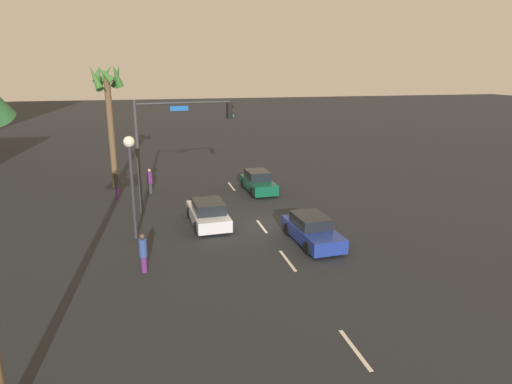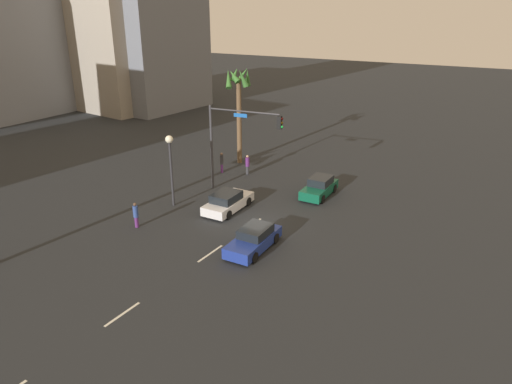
# 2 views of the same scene
# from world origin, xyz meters

# --- Properties ---
(ground_plane) EXTENTS (220.00, 220.00, 0.00)m
(ground_plane) POSITION_xyz_m (0.00, 0.00, 0.00)
(ground_plane) COLOR #232628
(lane_stripe_1) EXTENTS (2.19, 0.14, 0.01)m
(lane_stripe_1) POSITION_xyz_m (-11.85, 0.00, 0.01)
(lane_stripe_1) COLOR silver
(lane_stripe_1) RESTS_ON ground_plane
(lane_stripe_2) EXTENTS (2.36, 0.14, 0.01)m
(lane_stripe_2) POSITION_xyz_m (-4.90, 0.00, 0.01)
(lane_stripe_2) COLOR silver
(lane_stripe_2) RESTS_ON ground_plane
(lane_stripe_3) EXTENTS (2.14, 0.14, 0.01)m
(lane_stripe_3) POSITION_xyz_m (-0.17, 0.00, 0.01)
(lane_stripe_3) COLOR silver
(lane_stripe_3) RESTS_ON ground_plane
(lane_stripe_4) EXTENTS (2.52, 0.14, 0.01)m
(lane_stripe_4) POSITION_xyz_m (8.87, 0.00, 0.01)
(lane_stripe_4) COLOR silver
(lane_stripe_4) RESTS_ON ground_plane
(car_0) EXTENTS (4.19, 1.93, 1.46)m
(car_0) POSITION_xyz_m (7.11, -1.62, 0.67)
(car_0) COLOR #0F5138
(car_0) RESTS_ON ground_plane
(car_1) EXTENTS (4.50, 2.09, 1.40)m
(car_1) POSITION_xyz_m (0.97, 2.83, 0.64)
(car_1) COLOR silver
(car_1) RESTS_ON ground_plane
(car_2) EXTENTS (4.47, 2.01, 1.37)m
(car_2) POSITION_xyz_m (-3.00, -1.88, 0.63)
(car_2) COLOR navy
(car_2) RESTS_ON ground_plane
(traffic_signal) EXTENTS (1.04, 6.06, 6.78)m
(traffic_signal) POSITION_xyz_m (4.34, 4.52, 4.63)
(traffic_signal) COLOR #38383D
(traffic_signal) RESTS_ON ground_plane
(streetlamp) EXTENTS (0.56, 0.56, 5.34)m
(streetlamp) POSITION_xyz_m (-0.43, 6.78, 3.81)
(streetlamp) COLOR #2D2D33
(streetlamp) RESTS_ON ground_plane
(pedestrian_0) EXTENTS (0.50, 0.50, 1.76)m
(pedestrian_0) POSITION_xyz_m (8.38, 5.89, 0.92)
(pedestrian_0) COLOR #333338
(pedestrian_0) RESTS_ON ground_plane
(pedestrian_1) EXTENTS (0.44, 0.44, 1.76)m
(pedestrian_1) POSITION_xyz_m (-4.58, 6.38, 0.93)
(pedestrian_1) COLOR #59266B
(pedestrian_1) RESTS_ON ground_plane
(pedestrian_2) EXTENTS (0.39, 0.39, 1.84)m
(pedestrian_2) POSITION_xyz_m (7.57, 8.10, 0.99)
(pedestrian_2) COLOR #59266B
(pedestrian_2) RESTS_ON ground_plane
(palm_tree_1) EXTENTS (2.56, 2.64, 8.87)m
(palm_tree_1) POSITION_xyz_m (10.86, 8.39, 6.60)
(palm_tree_1) COLOR brown
(palm_tree_1) RESTS_ON ground_plane
(building_1) EXTENTS (13.93, 13.95, 20.92)m
(building_1) POSITION_xyz_m (24.78, 37.61, 10.46)
(building_1) COLOR #9E9384
(building_1) RESTS_ON ground_plane
(building_2) EXTENTS (14.30, 17.22, 25.59)m
(building_2) POSITION_xyz_m (26.86, 37.04, 12.79)
(building_2) COLOR slate
(building_2) RESTS_ON ground_plane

